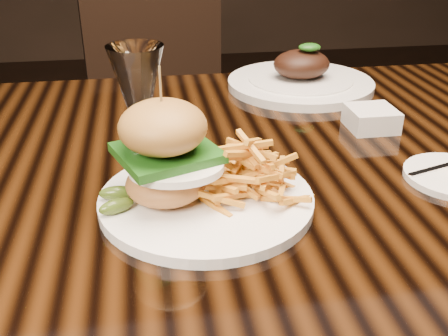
{
  "coord_description": "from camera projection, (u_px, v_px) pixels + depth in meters",
  "views": [
    {
      "loc": [
        -0.16,
        -0.76,
        1.11
      ],
      "look_at": [
        -0.06,
        -0.17,
        0.81
      ],
      "focal_mm": 42.0,
      "sensor_mm": 36.0,
      "label": 1
    }
  ],
  "objects": [
    {
      "name": "chair_far",
      "position": [
        164.0,
        99.0,
        1.73
      ],
      "size": [
        0.53,
        0.54,
        0.95
      ],
      "rotation": [
        0.0,
        0.0,
        0.18
      ],
      "color": "black",
      "rests_on": "ground"
    },
    {
      "name": "dining_table",
      "position": [
        246.0,
        193.0,
        0.89
      ],
      "size": [
        1.6,
        0.9,
        0.75
      ],
      "color": "black",
      "rests_on": "ground"
    },
    {
      "name": "far_dish",
      "position": [
        301.0,
        79.0,
        1.15
      ],
      "size": [
        0.32,
        0.32,
        0.1
      ],
      "rotation": [
        0.0,
        0.0,
        -0.01
      ],
      "color": "white",
      "rests_on": "dining_table"
    },
    {
      "name": "wine_glass",
      "position": [
        138.0,
        86.0,
        0.69
      ],
      "size": [
        0.08,
        0.08,
        0.2
      ],
      "color": "white",
      "rests_on": "dining_table"
    },
    {
      "name": "burger_plate",
      "position": [
        203.0,
        170.0,
        0.69
      ],
      "size": [
        0.29,
        0.29,
        0.2
      ],
      "rotation": [
        0.0,
        0.0,
        0.15
      ],
      "color": "white",
      "rests_on": "dining_table"
    },
    {
      "name": "ramekin",
      "position": [
        371.0,
        118.0,
        0.94
      ],
      "size": [
        0.1,
        0.1,
        0.04
      ],
      "primitive_type": "cube",
      "rotation": [
        0.0,
        0.0,
        0.18
      ],
      "color": "white",
      "rests_on": "dining_table"
    }
  ]
}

